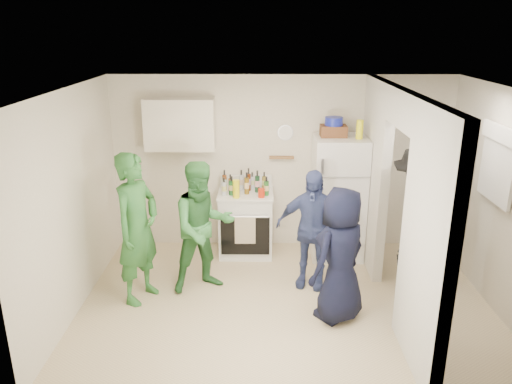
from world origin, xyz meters
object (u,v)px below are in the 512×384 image
blue_bowl (334,121)px  person_green_center (203,227)px  person_nook (417,221)px  person_denim (311,229)px  fridge (338,198)px  person_green_left (137,228)px  stove (246,223)px  wicker_basket (333,131)px  yellow_cup_stack_top (360,129)px  person_navy (340,255)px

blue_bowl → person_green_center: (-1.67, -1.04, -1.10)m
person_nook → person_denim: bearing=-67.5°
fridge → person_denim: bearing=-116.7°
fridge → person_denim: 1.01m
person_green_left → stove: bearing=-19.1°
wicker_basket → person_green_left: wicker_basket is taller
stove → person_green_center: (-0.49, -1.02, 0.36)m
fridge → person_nook: (0.79, -1.03, 0.06)m
person_nook → wicker_basket: bearing=-112.0°
blue_bowl → person_nook: 1.72m
fridge → yellow_cup_stack_top: yellow_cup_stack_top is taller
fridge → person_navy: fridge is taller
yellow_cup_stack_top → person_denim: 1.50m
stove → blue_bowl: size_ratio=3.82×
person_navy → person_nook: (1.00, 0.62, 0.15)m
person_green_center → person_denim: bearing=-20.3°
person_green_left → person_green_center: bearing=-46.6°
wicker_basket → blue_bowl: bearing=0.0°
wicker_basket → person_green_center: wicker_basket is taller
person_green_center → person_navy: (1.56, -0.65, -0.05)m
stove → person_green_center: bearing=-115.5°
yellow_cup_stack_top → person_green_center: size_ratio=0.15×
yellow_cup_stack_top → person_denim: size_ratio=0.16×
blue_bowl → yellow_cup_stack_top: 0.36m
wicker_basket → yellow_cup_stack_top: (0.32, -0.15, 0.05)m
blue_bowl → yellow_cup_stack_top: (0.32, -0.15, -0.08)m
wicker_basket → yellow_cup_stack_top: 0.36m
fridge → wicker_basket: size_ratio=4.89×
person_denim → wicker_basket: bearing=86.3°
blue_bowl → person_navy: (-0.11, -1.70, -1.15)m
person_nook → stove: bearing=-88.6°
person_green_center → person_nook: (2.56, -0.04, 0.10)m
person_green_left → person_green_center: person_green_left is taller
fridge → wicker_basket: wicker_basket is taller
yellow_cup_stack_top → person_navy: yellow_cup_stack_top is taller
wicker_basket → person_green_center: bearing=-148.1°
fridge → person_denim: (-0.45, -0.90, -0.10)m
person_denim → person_nook: 1.26m
stove → person_green_center: size_ratio=0.56×
stove → person_denim: 1.28m
fridge → person_green_left: bearing=-153.7°
person_green_center → person_nook: 2.57m
fridge → person_denim: size_ratio=1.13×
person_green_center → stove: bearing=40.3°
blue_bowl → person_nook: bearing=-50.4°
person_navy → person_denim: bearing=-113.5°
yellow_cup_stack_top → person_green_left: bearing=-157.3°
wicker_basket → person_denim: 1.44m
fridge → person_navy: bearing=-97.3°
stove → wicker_basket: size_ratio=2.62×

